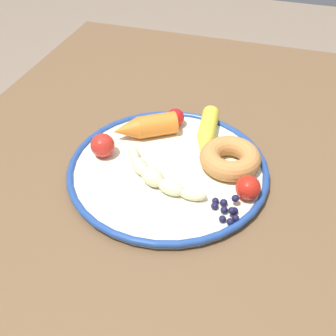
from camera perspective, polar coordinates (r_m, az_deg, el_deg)
name	(u,v)px	position (r m, az deg, el deg)	size (l,w,h in m)	color
dining_table	(164,193)	(0.83, -0.55, -3.41)	(1.07, 0.82, 0.72)	brown
plate	(168,169)	(0.73, 0.00, -0.17)	(0.35, 0.35, 0.02)	#EEEECE
banana	(156,176)	(0.70, -1.63, -1.05)	(0.10, 0.17, 0.03)	beige
carrot_orange	(145,127)	(0.79, -3.15, 5.53)	(0.10, 0.12, 0.04)	orange
carrot_yellow	(207,133)	(0.78, 5.22, 4.68)	(0.14, 0.05, 0.03)	yellow
donut	(230,157)	(0.73, 8.38, 1.42)	(0.11, 0.11, 0.04)	#C68243
blueberry_pile	(227,209)	(0.65, 7.91, -5.52)	(0.05, 0.05, 0.02)	#191638
tomato_near	(175,118)	(0.82, 0.97, 6.77)	(0.04, 0.04, 0.04)	red
tomato_mid	(103,145)	(0.75, -8.77, 3.01)	(0.04, 0.04, 0.04)	red
tomato_far	(248,188)	(0.68, 10.71, -2.62)	(0.04, 0.04, 0.04)	red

